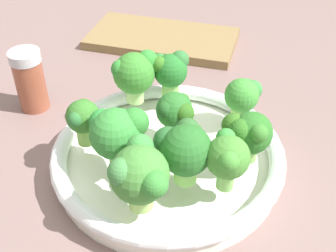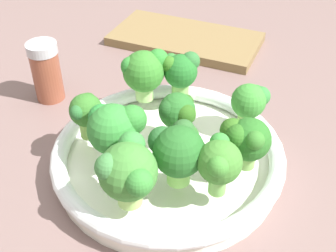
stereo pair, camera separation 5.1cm
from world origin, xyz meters
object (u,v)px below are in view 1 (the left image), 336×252
(broccoli_floret_4, at_px, (248,133))
(broccoli_floret_2, at_px, (83,118))
(bowl, at_px, (168,156))
(broccoli_floret_3, at_px, (184,148))
(broccoli_floret_6, at_px, (117,132))
(broccoli_floret_8, at_px, (134,73))
(broccoli_floret_7, at_px, (228,158))
(broccoli_floret_9, at_px, (175,111))
(broccoli_floret_5, at_px, (139,174))
(broccoli_floret_1, at_px, (170,70))
(broccoli_floret_0, at_px, (243,95))
(pepper_shaker, at_px, (30,80))
(cutting_board, at_px, (163,39))

(broccoli_floret_4, bearing_deg, broccoli_floret_2, -9.16)
(bowl, height_order, broccoli_floret_3, broccoli_floret_3)
(broccoli_floret_6, height_order, broccoli_floret_8, broccoli_floret_6)
(bowl, relative_size, broccoli_floret_7, 4.29)
(broccoli_floret_9, bearing_deg, broccoli_floret_3, 96.55)
(broccoli_floret_3, xyz_separation_m, broccoli_floret_7, (-0.04, 0.02, 0.00))
(broccoli_floret_4, bearing_deg, broccoli_floret_5, 31.36)
(bowl, height_order, broccoli_floret_2, broccoli_floret_2)
(broccoli_floret_1, bearing_deg, broccoli_floret_7, 108.53)
(bowl, height_order, broccoli_floret_0, broccoli_floret_0)
(broccoli_floret_2, height_order, broccoli_floret_3, broccoli_floret_3)
(broccoli_floret_6, bearing_deg, broccoli_floret_4, -177.85)
(bowl, relative_size, pepper_shaker, 3.09)
(broccoli_floret_3, xyz_separation_m, cutting_board, (0.03, -0.39, -0.07))
(broccoli_floret_6, height_order, broccoli_floret_7, broccoli_floret_6)
(broccoli_floret_2, distance_m, broccoli_floret_3, 0.13)
(broccoli_floret_5, bearing_deg, broccoli_floret_4, -148.64)
(broccoli_floret_3, relative_size, broccoli_floret_9, 1.29)
(broccoli_floret_5, relative_size, pepper_shaker, 0.80)
(broccoli_floret_1, xyz_separation_m, broccoli_floret_5, (0.03, 0.20, 0.00))
(broccoli_floret_1, distance_m, cutting_board, 0.24)
(broccoli_floret_5, distance_m, pepper_shaker, 0.29)
(broccoli_floret_1, relative_size, broccoli_floret_6, 0.90)
(broccoli_floret_5, xyz_separation_m, pepper_shaker, (0.17, -0.23, -0.03))
(broccoli_floret_9, relative_size, pepper_shaker, 0.59)
(bowl, relative_size, broccoli_floret_1, 4.38)
(broccoli_floret_0, relative_size, broccoli_floret_6, 0.74)
(broccoli_floret_8, bearing_deg, broccoli_floret_4, 138.23)
(cutting_board, bearing_deg, bowl, 91.82)
(bowl, xyz_separation_m, pepper_shaker, (0.20, -0.13, 0.03))
(broccoli_floret_8, distance_m, broccoli_floret_9, 0.09)
(bowl, height_order, broccoli_floret_9, broccoli_floret_9)
(broccoli_floret_1, xyz_separation_m, broccoli_floret_7, (-0.06, 0.18, 0.00))
(cutting_board, height_order, pepper_shaker, pepper_shaker)
(broccoli_floret_2, distance_m, pepper_shaker, 0.16)
(broccoli_floret_3, bearing_deg, broccoli_floret_4, -158.26)
(broccoli_floret_4, xyz_separation_m, broccoli_floret_7, (0.03, 0.04, 0.00))
(broccoli_floret_8, relative_size, cutting_board, 0.27)
(bowl, xyz_separation_m, broccoli_floret_0, (-0.10, -0.06, 0.05))
(broccoli_floret_5, bearing_deg, pepper_shaker, -52.73)
(cutting_board, bearing_deg, broccoli_floret_3, 94.16)
(broccoli_floret_2, distance_m, broccoli_floret_4, 0.19)
(bowl, relative_size, broccoli_floret_5, 3.85)
(broccoli_floret_2, xyz_separation_m, broccoli_floret_4, (-0.19, 0.03, 0.00))
(cutting_board, bearing_deg, broccoli_floret_6, 82.90)
(broccoli_floret_7, bearing_deg, cutting_board, -79.83)
(broccoli_floret_0, relative_size, broccoli_floret_5, 0.72)
(broccoli_floret_7, distance_m, broccoli_floret_9, 0.11)
(broccoli_floret_2, relative_size, broccoli_floret_9, 1.08)
(broccoli_floret_8, bearing_deg, broccoli_floret_9, 127.64)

